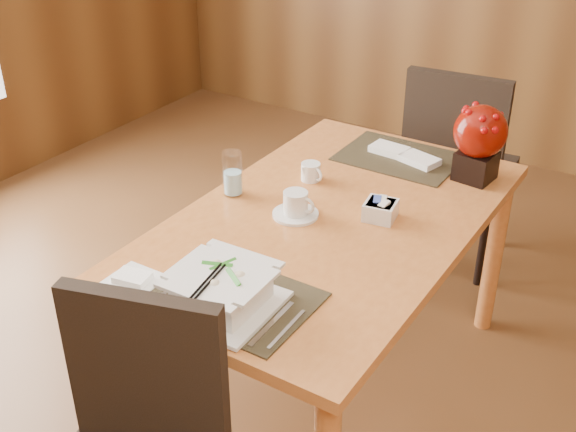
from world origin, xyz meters
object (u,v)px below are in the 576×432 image
Objects in this scene: berry_decor at (479,138)px; sugar_caddy at (380,210)px; water_glass at (233,174)px; dining_table at (329,241)px; soup_setting at (222,291)px; bread_plate at (133,282)px; coffee_cup at (296,206)px; far_chair at (456,159)px; creamer_jug at (311,172)px.

sugar_caddy is at bearing -109.90° from berry_decor.
water_glass reaches higher than sugar_caddy.
soup_setting reaches higher than dining_table.
sugar_caddy is at bearing 59.07° from bread_plate.
far_chair reaches higher than coffee_cup.
water_glass reaches higher than coffee_cup.
sugar_caddy is (0.15, 0.08, 0.13)m from dining_table.
dining_table is 5.09× the size of soup_setting.
far_chair reaches higher than soup_setting.
far_chair is (0.06, 1.66, -0.25)m from soup_setting.
coffee_cup is 0.73m from berry_decor.
dining_table is 0.67m from berry_decor.
berry_decor is (0.51, 0.33, 0.13)m from creamer_jug.
soup_setting is 1.83× the size of water_glass.
bread_plate is at bearing -114.07° from dining_table.
creamer_jug is (-0.20, 0.80, -0.02)m from soup_setting.
dining_table is 16.36× the size of creamer_jug.
berry_decor is at bearing 59.79° from dining_table.
far_chair is (0.06, 1.06, -0.09)m from dining_table.
creamer_jug is at bearing 83.81° from bread_plate.
far_chair is (0.35, 1.70, -0.20)m from bread_plate.
soup_setting is 2.91× the size of sugar_caddy.
sugar_caddy is (0.52, 0.12, -0.05)m from water_glass.
dining_table is at bearing -151.19° from sugar_caddy.
water_glass reaches higher than soup_setting.
water_glass is at bearing -139.86° from berry_decor.
bread_plate is 0.15× the size of far_chair.
soup_setting is 0.30× the size of far_chair.
water_glass is 1.59× the size of sugar_caddy.
coffee_cup is 0.97× the size of water_glass.
soup_setting is 0.55m from coffee_cup.
dining_table is 1.51× the size of far_chair.
far_chair reaches higher than bread_plate.
bread_plate is at bearing 72.91° from far_chair.
dining_table is at bearing -25.64° from creamer_jug.
sugar_caddy is 0.50m from berry_decor.
water_glass is 0.16× the size of far_chair.
soup_setting is at bearing -105.28° from berry_decor.
soup_setting is 1.68m from far_chair.
sugar_caddy is at bearing 0.72° from creamer_jug.
far_chair is at bearing 81.55° from coffee_cup.
coffee_cup is (-0.10, 0.54, -0.02)m from soup_setting.
water_glass is 1.76× the size of creamer_jug.
far_chair reaches higher than water_glass.
berry_decor reaches higher than bread_plate.
sugar_caddy is at bearing 76.01° from soup_setting.
water_glass reaches higher than dining_table.
dining_table is 0.41m from water_glass.
water_glass reaches higher than bread_plate.
soup_setting is at bearing -89.88° from dining_table.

